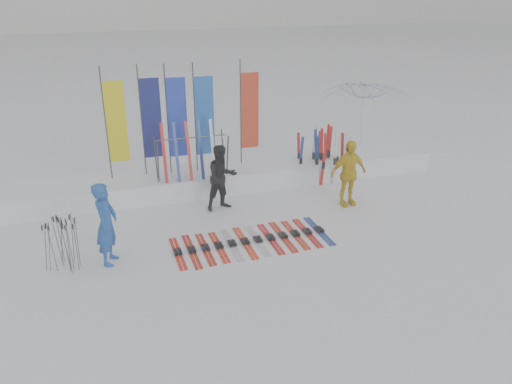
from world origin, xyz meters
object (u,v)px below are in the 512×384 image
object	(u,v)px
ski_row	(252,241)
ski_rack	(191,151)
person_yellow	(348,173)
tent_canopy	(364,120)
person_black	(222,178)
person_blue	(106,224)

from	to	relation	value
ski_row	ski_rack	world-z (taller)	ski_rack
person_yellow	ski_row	size ratio (longest dim) A/B	0.50
tent_canopy	ski_row	world-z (taller)	tent_canopy
person_black	tent_canopy	distance (m)	6.45
person_black	person_blue	bearing A→B (deg)	-159.08
person_yellow	tent_canopy	world-z (taller)	tent_canopy
tent_canopy	ski_rack	world-z (taller)	tent_canopy
person_yellow	ski_rack	bearing A→B (deg)	148.50
person_black	tent_canopy	bearing A→B (deg)	12.85
person_yellow	ski_row	world-z (taller)	person_yellow
person_black	ski_row	size ratio (longest dim) A/B	0.49
person_blue	person_yellow	bearing A→B (deg)	-60.84
person_yellow	tent_canopy	xyz separation A→B (m)	(2.45, 3.51, 0.45)
person_yellow	ski_row	distance (m)	3.60
person_yellow	ski_rack	distance (m)	4.49
tent_canopy	person_yellow	bearing A→B (deg)	-124.99
person_blue	person_black	distance (m)	3.73
person_blue	person_black	xyz separation A→B (m)	(3.15, 2.01, -0.04)
person_blue	ski_row	xyz separation A→B (m)	(3.31, -0.12, -0.93)
ski_rack	person_yellow	bearing A→B (deg)	-26.88
person_blue	ski_rack	size ratio (longest dim) A/B	0.94
person_blue	person_yellow	world-z (taller)	person_blue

